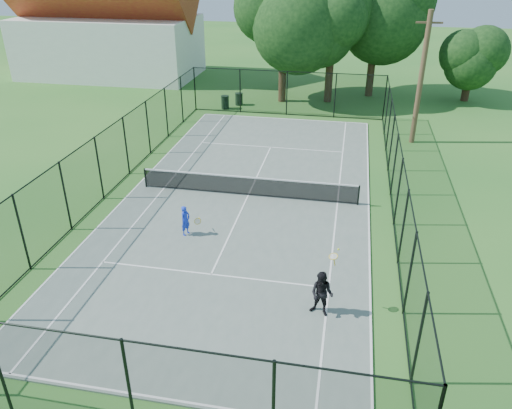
% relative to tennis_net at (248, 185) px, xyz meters
% --- Properties ---
extents(ground, '(120.00, 120.00, 0.00)m').
position_rel_tennis_net_xyz_m(ground, '(0.00, 0.00, -0.58)').
color(ground, '#256221').
extents(tennis_court, '(11.00, 24.00, 0.06)m').
position_rel_tennis_net_xyz_m(tennis_court, '(0.00, 0.00, -0.55)').
color(tennis_court, slate).
rests_on(tennis_court, ground).
extents(tennis_net, '(10.08, 0.08, 0.95)m').
position_rel_tennis_net_xyz_m(tennis_net, '(0.00, 0.00, 0.00)').
color(tennis_net, black).
rests_on(tennis_net, tennis_court).
extents(fence, '(13.10, 26.10, 3.00)m').
position_rel_tennis_net_xyz_m(fence, '(0.00, 0.00, 0.92)').
color(fence, black).
rests_on(fence, ground).
extents(tree_near_left, '(6.73, 6.73, 8.78)m').
position_rel_tennis_net_xyz_m(tree_near_left, '(-0.80, 16.37, 4.82)').
color(tree_near_left, '#332114').
rests_on(tree_near_left, ground).
extents(tree_near_mid, '(6.39, 6.39, 8.36)m').
position_rel_tennis_net_xyz_m(tree_near_mid, '(2.58, 16.99, 4.57)').
color(tree_near_mid, '#332114').
rests_on(tree_near_mid, ground).
extents(tree_near_right, '(6.89, 6.89, 9.50)m').
position_rel_tennis_net_xyz_m(tree_near_right, '(5.63, 19.22, 5.47)').
color(tree_near_right, '#332114').
rests_on(tree_near_right, ground).
extents(tree_far_right, '(3.79, 3.79, 5.01)m').
position_rel_tennis_net_xyz_m(tree_far_right, '(12.73, 19.15, 2.51)').
color(tree_far_right, '#332114').
rests_on(tree_far_right, ground).
extents(building, '(15.30, 8.15, 11.87)m').
position_rel_tennis_net_xyz_m(building, '(-17.00, 22.00, 4.35)').
color(building, silver).
rests_on(building, ground).
extents(trash_bin_left, '(0.58, 0.58, 0.93)m').
position_rel_tennis_net_xyz_m(trash_bin_left, '(-4.52, 13.66, -0.11)').
color(trash_bin_left, black).
rests_on(trash_bin_left, ground).
extents(trash_bin_right, '(0.58, 0.58, 0.87)m').
position_rel_tennis_net_xyz_m(trash_bin_right, '(-3.74, 14.76, -0.14)').
color(trash_bin_right, black).
rests_on(trash_bin_right, ground).
extents(utility_pole, '(1.40, 0.30, 7.41)m').
position_rel_tennis_net_xyz_m(utility_pole, '(8.06, 9.00, 3.19)').
color(utility_pole, '#4C3823').
rests_on(utility_pole, ground).
extents(player_blue, '(0.81, 0.53, 1.24)m').
position_rel_tennis_net_xyz_m(player_blue, '(-1.72, -3.90, 0.10)').
color(player_blue, '#1834D1').
rests_on(player_blue, tennis_court).
extents(player_black, '(0.88, 0.88, 2.18)m').
position_rel_tennis_net_xyz_m(player_black, '(3.94, -7.80, 0.25)').
color(player_black, black).
rests_on(player_black, tennis_court).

